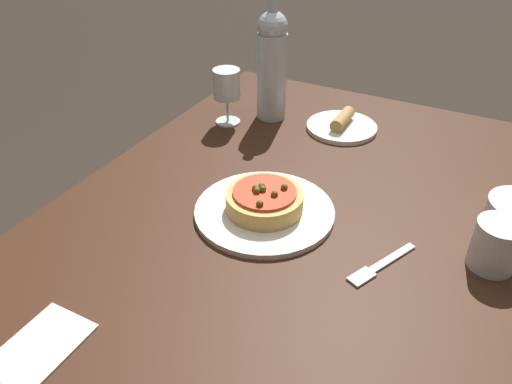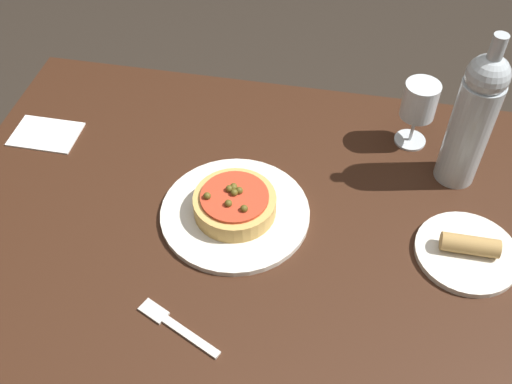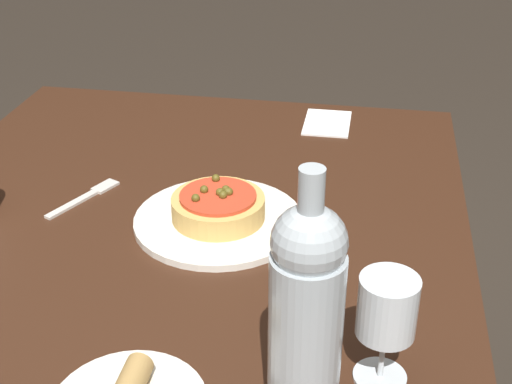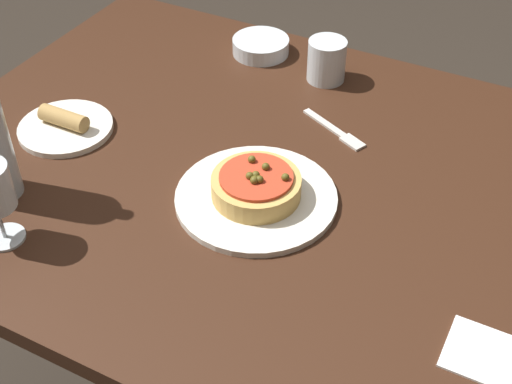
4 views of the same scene
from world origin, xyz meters
name	(u,v)px [view 2 (image 2 of 4)]	position (x,y,z in m)	size (l,w,h in m)	color
dining_table	(258,280)	(0.00, 0.00, 0.65)	(1.24, 0.98, 0.74)	#381E11
dinner_plate	(235,213)	(-0.06, 0.08, 0.74)	(0.28, 0.28, 0.01)	white
pizza	(235,204)	(-0.06, 0.08, 0.77)	(0.15, 0.15, 0.05)	tan
wine_glass	(419,103)	(0.26, 0.35, 0.84)	(0.07, 0.07, 0.15)	silver
wine_bottle	(473,118)	(0.35, 0.27, 0.89)	(0.08, 0.08, 0.33)	#B2BCC1
fork	(174,325)	(-0.11, -0.17, 0.74)	(0.15, 0.09, 0.00)	beige
side_plate	(467,251)	(0.37, 0.07, 0.75)	(0.18, 0.18, 0.05)	white
paper_napkin	(46,134)	(-0.51, 0.22, 0.74)	(0.14, 0.10, 0.00)	white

